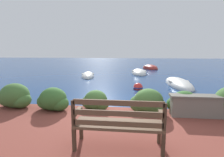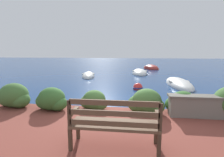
{
  "view_description": "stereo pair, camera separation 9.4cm",
  "coord_description": "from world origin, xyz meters",
  "px_view_note": "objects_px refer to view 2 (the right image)",
  "views": [
    {
      "loc": [
        0.35,
        -5.12,
        1.93
      ],
      "look_at": [
        -0.75,
        4.5,
        0.38
      ],
      "focal_mm": 28.0,
      "sensor_mm": 36.0,
      "label": 1
    },
    {
      "loc": [
        0.44,
        -5.11,
        1.93
      ],
      "look_at": [
        -0.75,
        4.5,
        0.38
      ],
      "focal_mm": 28.0,
      "sensor_mm": 36.0,
      "label": 2
    }
  ],
  "objects_px": {
    "rowboat_far": "(140,73)",
    "rowboat_outer": "(151,68)",
    "rowboat_mid": "(88,76)",
    "park_bench": "(114,122)",
    "mooring_buoy": "(138,88)",
    "rowboat_nearest": "(179,85)"
  },
  "relations": [
    {
      "from": "rowboat_far",
      "to": "rowboat_outer",
      "type": "bearing_deg",
      "value": -20.38
    },
    {
      "from": "rowboat_mid",
      "to": "park_bench",
      "type": "bearing_deg",
      "value": -175.73
    },
    {
      "from": "rowboat_outer",
      "to": "mooring_buoy",
      "type": "height_order",
      "value": "rowboat_outer"
    },
    {
      "from": "rowboat_mid",
      "to": "rowboat_nearest",
      "type": "bearing_deg",
      "value": -126.72
    },
    {
      "from": "park_bench",
      "to": "rowboat_nearest",
      "type": "xyz_separation_m",
      "value": [
        2.83,
        7.09,
        -0.65
      ]
    },
    {
      "from": "rowboat_nearest",
      "to": "rowboat_outer",
      "type": "relative_size",
      "value": 1.33
    },
    {
      "from": "rowboat_nearest",
      "to": "rowboat_outer",
      "type": "xyz_separation_m",
      "value": [
        -0.67,
        8.88,
        0.01
      ]
    },
    {
      "from": "rowboat_nearest",
      "to": "mooring_buoy",
      "type": "bearing_deg",
      "value": -66.19
    },
    {
      "from": "park_bench",
      "to": "rowboat_nearest",
      "type": "height_order",
      "value": "park_bench"
    },
    {
      "from": "rowboat_nearest",
      "to": "mooring_buoy",
      "type": "xyz_separation_m",
      "value": [
        -2.28,
        -1.21,
        0.02
      ]
    },
    {
      "from": "rowboat_nearest",
      "to": "mooring_buoy",
      "type": "relative_size",
      "value": 6.68
    },
    {
      "from": "rowboat_mid",
      "to": "rowboat_outer",
      "type": "bearing_deg",
      "value": -52.29
    },
    {
      "from": "park_bench",
      "to": "mooring_buoy",
      "type": "xyz_separation_m",
      "value": [
        0.55,
        5.88,
        -0.62
      ]
    },
    {
      "from": "park_bench",
      "to": "rowboat_mid",
      "type": "bearing_deg",
      "value": 110.3
    },
    {
      "from": "park_bench",
      "to": "rowboat_far",
      "type": "height_order",
      "value": "park_bench"
    },
    {
      "from": "rowboat_mid",
      "to": "rowboat_far",
      "type": "height_order",
      "value": "rowboat_far"
    },
    {
      "from": "rowboat_mid",
      "to": "rowboat_outer",
      "type": "height_order",
      "value": "rowboat_outer"
    },
    {
      "from": "rowboat_nearest",
      "to": "rowboat_far",
      "type": "height_order",
      "value": "rowboat_far"
    },
    {
      "from": "rowboat_nearest",
      "to": "rowboat_far",
      "type": "bearing_deg",
      "value": -160.73
    },
    {
      "from": "park_bench",
      "to": "rowboat_nearest",
      "type": "distance_m",
      "value": 7.66
    },
    {
      "from": "rowboat_mid",
      "to": "rowboat_far",
      "type": "relative_size",
      "value": 0.97
    },
    {
      "from": "rowboat_mid",
      "to": "rowboat_far",
      "type": "distance_m",
      "value": 4.35
    }
  ]
}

